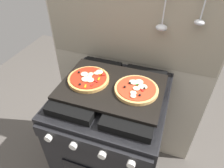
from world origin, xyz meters
name	(u,v)px	position (x,y,z in m)	size (l,w,h in m)	color
kitchen_backsplash	(128,71)	(0.00, 0.33, 0.79)	(1.10, 0.09, 1.55)	#B2A893
stove	(112,139)	(0.00, 0.00, 0.45)	(0.60, 0.64, 0.90)	black
baking_tray	(112,87)	(0.00, 0.00, 0.91)	(0.54, 0.38, 0.02)	black
pizza_left	(89,78)	(-0.13, 0.00, 0.93)	(0.22, 0.22, 0.03)	tan
pizza_right	(136,89)	(0.13, 0.00, 0.93)	(0.22, 0.22, 0.03)	tan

